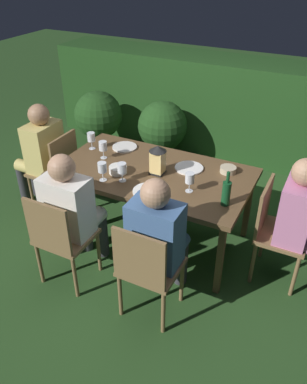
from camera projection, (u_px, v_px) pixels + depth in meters
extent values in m
plane|color=#26471E|center=(154.00, 236.00, 3.88)|extent=(16.00, 16.00, 0.00)
cube|color=brown|center=(154.00, 173.00, 3.49)|extent=(1.73, 0.97, 0.04)
cube|color=brown|center=(58.00, 208.00, 3.68)|extent=(0.05, 0.05, 0.69)
cube|color=brown|center=(220.00, 260.00, 3.08)|extent=(0.05, 0.05, 0.69)
cube|color=brown|center=(106.00, 169.00, 4.30)|extent=(0.05, 0.05, 0.69)
cube|color=brown|center=(248.00, 206.00, 3.71)|extent=(0.05, 0.05, 0.69)
cube|color=brown|center=(283.00, 235.00, 3.20)|extent=(0.40, 0.42, 0.03)
cube|color=brown|center=(264.00, 207.00, 3.15)|extent=(0.03, 0.40, 0.42)
cylinder|color=brown|center=(302.00, 249.00, 3.39)|extent=(0.03, 0.03, 0.42)
cylinder|color=brown|center=(295.00, 276.00, 3.12)|extent=(0.03, 0.03, 0.42)
cylinder|color=brown|center=(263.00, 238.00, 3.52)|extent=(0.03, 0.03, 0.42)
cylinder|color=brown|center=(253.00, 263.00, 3.25)|extent=(0.03, 0.03, 0.42)
cube|color=#C675A3|center=(297.00, 211.00, 3.03)|extent=(0.24, 0.38, 0.50)
sphere|color=tan|center=(306.00, 172.00, 2.85)|extent=(0.21, 0.21, 0.21)
cylinder|color=#C675A3|center=(307.00, 246.00, 3.04)|extent=(0.36, 0.13, 0.13)
cube|color=brown|center=(52.00, 171.00, 4.09)|extent=(0.40, 0.42, 0.03)
cube|color=brown|center=(64.00, 155.00, 3.90)|extent=(0.03, 0.40, 0.42)
cylinder|color=brown|center=(32.00, 193.00, 4.14)|extent=(0.03, 0.03, 0.42)
cylinder|color=brown|center=(54.00, 178.00, 4.41)|extent=(0.03, 0.03, 0.42)
cylinder|color=brown|center=(57.00, 201.00, 4.01)|extent=(0.03, 0.03, 0.42)
cylinder|color=brown|center=(78.00, 185.00, 4.28)|extent=(0.03, 0.03, 0.42)
cube|color=tan|center=(44.00, 147.00, 3.97)|extent=(0.24, 0.38, 0.50)
sphere|color=#997051|center=(39.00, 115.00, 3.78)|extent=(0.21, 0.21, 0.21)
cylinder|color=tan|center=(31.00, 168.00, 4.08)|extent=(0.36, 0.13, 0.13)
cylinder|color=tan|center=(43.00, 161.00, 4.22)|extent=(0.36, 0.13, 0.13)
cylinder|color=#333338|center=(24.00, 184.00, 4.27)|extent=(0.11, 0.11, 0.45)
cylinder|color=#333338|center=(35.00, 176.00, 4.41)|extent=(0.11, 0.11, 0.45)
cube|color=brown|center=(67.00, 236.00, 3.19)|extent=(0.42, 0.40, 0.03)
cube|color=brown|center=(48.00, 227.00, 2.92)|extent=(0.40, 0.02, 0.42)
cylinder|color=brown|center=(65.00, 239.00, 3.50)|extent=(0.03, 0.03, 0.42)
cylinder|color=brown|center=(99.00, 252.00, 3.37)|extent=(0.03, 0.03, 0.42)
cylinder|color=brown|center=(40.00, 263.00, 3.25)|extent=(0.03, 0.03, 0.42)
cylinder|color=brown|center=(75.00, 277.00, 3.11)|extent=(0.03, 0.03, 0.42)
cube|color=white|center=(67.00, 206.00, 3.09)|extent=(0.38, 0.24, 0.50)
sphere|color=tan|center=(62.00, 168.00, 2.90)|extent=(0.21, 0.21, 0.21)
cylinder|color=white|center=(72.00, 218.00, 3.36)|extent=(0.13, 0.36, 0.13)
cylinder|color=white|center=(89.00, 223.00, 3.29)|extent=(0.13, 0.36, 0.13)
cylinder|color=#333338|center=(85.00, 229.00, 3.60)|extent=(0.11, 0.11, 0.45)
cylinder|color=#333338|center=(102.00, 235.00, 3.54)|extent=(0.11, 0.11, 0.45)
cube|color=brown|center=(152.00, 266.00, 2.89)|extent=(0.42, 0.40, 0.03)
cube|color=brown|center=(139.00, 259.00, 2.63)|extent=(0.40, 0.02, 0.42)
cylinder|color=brown|center=(141.00, 267.00, 3.21)|extent=(0.03, 0.03, 0.42)
cylinder|color=brown|center=(182.00, 281.00, 3.07)|extent=(0.03, 0.03, 0.42)
cylinder|color=brown|center=(120.00, 295.00, 2.96)|extent=(0.03, 0.03, 0.42)
cylinder|color=brown|center=(163.00, 312.00, 2.82)|extent=(0.03, 0.03, 0.42)
cube|color=#426699|center=(155.00, 234.00, 2.79)|extent=(0.38, 0.24, 0.50)
sphere|color=tan|center=(155.00, 193.00, 2.61)|extent=(0.21, 0.21, 0.21)
cylinder|color=#426699|center=(153.00, 244.00, 3.06)|extent=(0.13, 0.36, 0.13)
cylinder|color=#426699|center=(174.00, 251.00, 2.99)|extent=(0.13, 0.36, 0.13)
cylinder|color=#333338|center=(161.00, 255.00, 3.31)|extent=(0.11, 0.11, 0.45)
cylinder|color=#333338|center=(181.00, 261.00, 3.24)|extent=(0.11, 0.11, 0.45)
cube|color=black|center=(158.00, 172.00, 3.45)|extent=(0.12, 0.12, 0.01)
cube|color=#F9D17A|center=(158.00, 161.00, 3.39)|extent=(0.11, 0.11, 0.20)
cone|color=black|center=(158.00, 149.00, 3.33)|extent=(0.15, 0.15, 0.05)
cylinder|color=#144723|center=(226.00, 194.00, 2.99)|extent=(0.07, 0.07, 0.20)
cylinder|color=#144723|center=(228.00, 177.00, 2.91)|extent=(0.03, 0.03, 0.09)
cylinder|color=silver|center=(92.00, 148.00, 3.86)|extent=(0.06, 0.06, 0.00)
cylinder|color=silver|center=(92.00, 145.00, 3.84)|extent=(0.01, 0.01, 0.08)
cylinder|color=silver|center=(91.00, 137.00, 3.79)|extent=(0.08, 0.08, 0.08)
cylinder|color=maroon|center=(91.00, 139.00, 3.80)|extent=(0.07, 0.07, 0.03)
cylinder|color=silver|center=(104.00, 158.00, 3.69)|extent=(0.06, 0.06, 0.00)
cylinder|color=silver|center=(103.00, 154.00, 3.67)|extent=(0.01, 0.01, 0.08)
cylinder|color=silver|center=(103.00, 146.00, 3.63)|extent=(0.08, 0.08, 0.08)
cylinder|color=maroon|center=(103.00, 148.00, 3.64)|extent=(0.07, 0.07, 0.03)
cylinder|color=silver|center=(189.00, 191.00, 3.20)|extent=(0.06, 0.06, 0.00)
cylinder|color=silver|center=(189.00, 187.00, 3.18)|extent=(0.01, 0.01, 0.08)
cylinder|color=silver|center=(190.00, 178.00, 3.14)|extent=(0.08, 0.08, 0.08)
cylinder|color=maroon|center=(190.00, 180.00, 3.15)|extent=(0.07, 0.07, 0.03)
cylinder|color=silver|center=(103.00, 180.00, 3.35)|extent=(0.06, 0.06, 0.00)
cylinder|color=silver|center=(103.00, 176.00, 3.33)|extent=(0.01, 0.01, 0.08)
cylinder|color=silver|center=(102.00, 167.00, 3.28)|extent=(0.08, 0.08, 0.08)
cylinder|color=maroon|center=(102.00, 170.00, 3.30)|extent=(0.07, 0.07, 0.03)
cylinder|color=silver|center=(123.00, 181.00, 3.34)|extent=(0.06, 0.06, 0.00)
cylinder|color=silver|center=(122.00, 176.00, 3.32)|extent=(0.01, 0.01, 0.08)
cylinder|color=silver|center=(122.00, 168.00, 3.28)|extent=(0.08, 0.08, 0.08)
cylinder|color=maroon|center=(122.00, 170.00, 3.29)|extent=(0.07, 0.07, 0.03)
cylinder|color=white|center=(148.00, 191.00, 3.19)|extent=(0.26, 0.26, 0.01)
cylinder|color=silver|center=(125.00, 147.00, 3.87)|extent=(0.24, 0.24, 0.01)
cylinder|color=white|center=(189.00, 168.00, 3.52)|extent=(0.26, 0.26, 0.01)
cylinder|color=silver|center=(118.00, 169.00, 3.45)|extent=(0.16, 0.16, 0.06)
cylinder|color=#424C1E|center=(118.00, 168.00, 3.44)|extent=(0.14, 0.14, 0.02)
cylinder|color=#BCAD8E|center=(228.00, 170.00, 3.45)|extent=(0.14, 0.14, 0.05)
cylinder|color=tan|center=(228.00, 169.00, 3.45)|extent=(0.12, 0.12, 0.02)
cube|color=#1E4219|center=(226.00, 107.00, 5.16)|extent=(4.83, 0.69, 1.23)
cylinder|color=#9E5133|center=(100.00, 142.00, 5.37)|extent=(0.28, 0.28, 0.26)
sphere|color=#1E4219|center=(98.00, 115.00, 5.15)|extent=(0.63, 0.63, 0.63)
cylinder|color=brown|center=(162.00, 153.00, 5.12)|extent=(0.28, 0.28, 0.24)
sphere|color=#1E4219|center=(162.00, 126.00, 4.91)|extent=(0.62, 0.62, 0.62)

